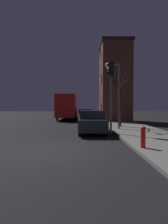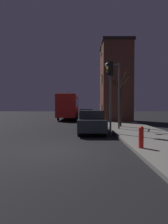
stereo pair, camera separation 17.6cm
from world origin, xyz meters
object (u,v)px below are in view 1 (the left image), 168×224
at_px(traffic_light, 111,83).
at_px(car_mid_lane, 85,115).
at_px(bus, 68,105).
at_px(car_far_lane, 83,113).
at_px(fire_hydrant, 143,136).
at_px(streetlamp, 115,84).
at_px(car_near_lane, 91,121).
at_px(bare_tree, 120,101).

relative_size(traffic_light, car_mid_lane, 1.02).
height_order(bus, car_far_lane, bus).
relative_size(bus, fire_hydrant, 12.11).
height_order(streetlamp, bus, streetlamp).
bearing_deg(traffic_light, car_mid_lane, 97.15).
bearing_deg(car_near_lane, car_far_lane, 91.28).
height_order(streetlamp, traffic_light, streetlamp).
xyz_separation_m(traffic_light, fire_hydrant, (0.68, -4.08, -2.75)).
height_order(streetlamp, car_near_lane, streetlamp).
height_order(bus, car_near_lane, bus).
distance_m(traffic_light, bus, 15.75).
xyz_separation_m(bare_tree, car_far_lane, (-3.01, 14.79, -1.58)).
relative_size(car_mid_lane, fire_hydrant, 5.10).
xyz_separation_m(car_mid_lane, car_far_lane, (-0.18, 7.29, -0.11)).
bearing_deg(traffic_light, bare_tree, 69.10).
bearing_deg(traffic_light, car_near_lane, 139.84).
distance_m(car_mid_lane, car_far_lane, 7.29).
distance_m(streetlamp, bare_tree, 2.13).
relative_size(bare_tree, car_far_lane, 1.12).
xyz_separation_m(bus, car_mid_lane, (2.53, -3.97, -1.27)).
height_order(car_near_lane, car_far_lane, car_near_lane).
relative_size(streetlamp, car_near_lane, 1.10).
relative_size(streetlamp, traffic_light, 1.07).
bearing_deg(fire_hydrant, bus, 103.45).
relative_size(traffic_light, bare_tree, 1.05).
distance_m(car_mid_lane, fire_hydrant, 15.46).
bearing_deg(fire_hydrant, car_mid_lane, 97.75).
xyz_separation_m(traffic_light, car_near_lane, (-1.19, 1.01, -2.55)).
height_order(car_near_lane, fire_hydrant, car_near_lane).
height_order(streetlamp, car_mid_lane, streetlamp).
distance_m(car_far_lane, fire_hydrant, 22.71).
bearing_deg(bare_tree, car_near_lane, -133.90).
relative_size(streetlamp, car_mid_lane, 1.10).
xyz_separation_m(bare_tree, fire_hydrant, (-0.75, -7.81, -1.68)).
relative_size(streetlamp, fire_hydrant, 5.59).
bearing_deg(bare_tree, streetlamp, -115.75).
bearing_deg(streetlamp, car_mid_lane, 103.05).
height_order(car_mid_lane, fire_hydrant, car_mid_lane).
distance_m(car_near_lane, fire_hydrant, 5.43).
bearing_deg(car_near_lane, streetlamp, 32.35).
bearing_deg(car_far_lane, car_mid_lane, -88.61).
relative_size(car_far_lane, fire_hydrant, 4.45).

